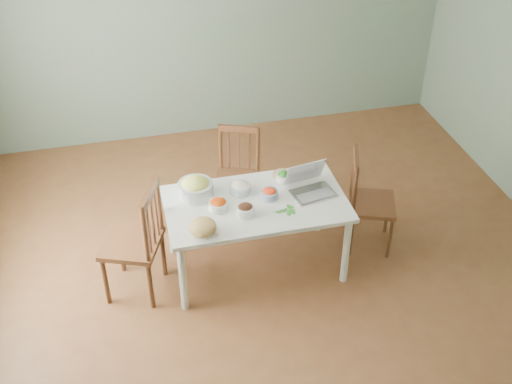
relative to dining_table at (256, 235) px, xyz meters
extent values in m
cube|color=brown|center=(0.17, -0.11, -0.34)|extent=(5.00, 5.00, 0.00)
cube|color=slate|center=(0.17, 2.39, 1.01)|extent=(5.00, 0.00, 2.70)
ellipsoid|color=tan|center=(-0.48, -0.30, 0.41)|extent=(0.26, 0.26, 0.13)
cube|color=silver|center=(-0.43, -0.35, 0.36)|extent=(0.11, 0.05, 0.03)
cylinder|color=#D1B57E|center=(0.31, 0.31, 0.35)|extent=(0.22, 0.22, 0.02)
camera|label=1|loc=(-0.98, -4.03, 3.45)|focal=45.28mm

